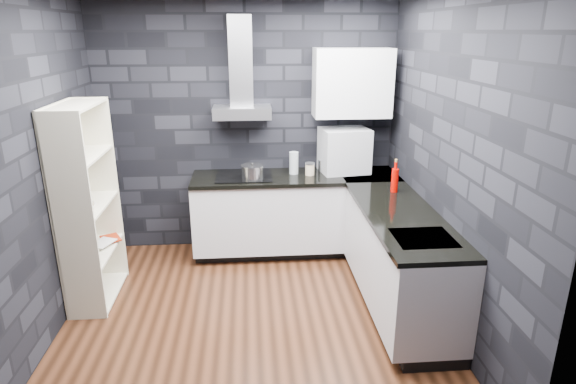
{
  "coord_description": "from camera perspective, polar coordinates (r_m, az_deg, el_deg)",
  "views": [
    {
      "loc": [
        0.02,
        -3.6,
        2.37
      ],
      "look_at": [
        0.35,
        0.45,
        1.0
      ],
      "focal_mm": 30.0,
      "sensor_mm": 36.0,
      "label": 1
    }
  ],
  "objects": [
    {
      "name": "book_second",
      "position": [
        4.83,
        -22.03,
        -4.39
      ],
      "size": [
        0.16,
        0.08,
        0.23
      ],
      "primitive_type": "imported",
      "rotation": [
        0.0,
        0.0,
        -0.4
      ],
      "color": "#B2B2B2",
      "rests_on": "bookshelf"
    },
    {
      "name": "hood_body",
      "position": [
        5.1,
        -5.46,
        9.4
      ],
      "size": [
        0.6,
        0.34,
        0.12
      ],
      "primitive_type": "cube",
      "color": "#B2B2B8",
      "rests_on": "wall_back"
    },
    {
      "name": "glass_vase",
      "position": [
        5.17,
        0.69,
        3.47
      ],
      "size": [
        0.12,
        0.12,
        0.24
      ],
      "primitive_type": "cylinder",
      "rotation": [
        0.0,
        0.0,
        0.34
      ],
      "color": "silver",
      "rests_on": "counter_back_top"
    },
    {
      "name": "upper_cabinet",
      "position": [
        5.17,
        7.61,
        12.69
      ],
      "size": [
        0.8,
        0.35,
        0.7
      ],
      "primitive_type": "cube",
      "color": "silver",
      "rests_on": "wall_back"
    },
    {
      "name": "bookshelf",
      "position": [
        4.6,
        -22.62,
        -1.52
      ],
      "size": [
        0.51,
        0.86,
        1.8
      ],
      "primitive_type": "cube",
      "rotation": [
        0.0,
        0.0,
        -0.23
      ],
      "color": "beige",
      "rests_on": "ground"
    },
    {
      "name": "wall_right",
      "position": [
        4.08,
        18.74,
        3.11
      ],
      "size": [
        0.05,
        3.2,
        2.7
      ],
      "primitive_type": "cube",
      "color": "black",
      "rests_on": "ground"
    },
    {
      "name": "counter_right_cab",
      "position": [
        4.35,
        13.07,
        -7.65
      ],
      "size": [
        0.6,
        1.8,
        0.76
      ],
      "primitive_type": "cube",
      "color": "silver",
      "rests_on": "ground"
    },
    {
      "name": "hood_chimney",
      "position": [
        5.11,
        -5.63,
        15.17
      ],
      "size": [
        0.24,
        0.2,
        0.9
      ],
      "primitive_type": "cube",
      "color": "#B2B2B8",
      "rests_on": "hood_body"
    },
    {
      "name": "appliance_garage",
      "position": [
        5.26,
        6.67,
        4.8
      ],
      "size": [
        0.55,
        0.46,
        0.5
      ],
      "primitive_type": "cube",
      "rotation": [
        0.0,
        0.0,
        0.14
      ],
      "color": "silver",
      "rests_on": "counter_back_top"
    },
    {
      "name": "ground",
      "position": [
        4.32,
        -4.29,
        -14.77
      ],
      "size": [
        3.2,
        3.2,
        0.0
      ],
      "primitive_type": "plane",
      "color": "#482615"
    },
    {
      "name": "utensil_crock",
      "position": [
        5.3,
        4.12,
        3.17
      ],
      "size": [
        0.12,
        0.12,
        0.12
      ],
      "primitive_type": "cylinder",
      "rotation": [
        0.0,
        0.0,
        0.25
      ],
      "color": "#B9BABE",
      "rests_on": "counter_back_top"
    },
    {
      "name": "sink_rim",
      "position": [
        3.75,
        15.77,
        -5.3
      ],
      "size": [
        0.44,
        0.4,
        0.01
      ],
      "primitive_type": "cube",
      "color": "#B2B2B8",
      "rests_on": "counter_right_top"
    },
    {
      "name": "wall_left",
      "position": [
        4.09,
        -28.19,
        1.91
      ],
      "size": [
        0.05,
        3.2,
        2.7
      ],
      "primitive_type": "cube",
      "color": "black",
      "rests_on": "ground"
    },
    {
      "name": "wall_front",
      "position": [
        2.23,
        -4.7,
        -8.77
      ],
      "size": [
        3.2,
        0.05,
        2.7
      ],
      "primitive_type": "cube",
      "color": "black",
      "rests_on": "ground"
    },
    {
      "name": "counter_back_cab",
      "position": [
        5.28,
        0.87,
        -2.36
      ],
      "size": [
        2.2,
        0.6,
        0.76
      ],
      "primitive_type": "cube",
      "color": "silver",
      "rests_on": "ground"
    },
    {
      "name": "counter_right_top",
      "position": [
        4.19,
        13.33,
        -2.75
      ],
      "size": [
        0.62,
        1.8,
        0.04
      ],
      "primitive_type": "cube",
      "color": "black",
      "rests_on": "counter_right_cab"
    },
    {
      "name": "pot",
      "position": [
        4.97,
        -4.23,
        2.29
      ],
      "size": [
        0.27,
        0.27,
        0.13
      ],
      "primitive_type": "cylinder",
      "rotation": [
        0.0,
        0.0,
        -0.27
      ],
      "color": "#B9BABE",
      "rests_on": "cooktop"
    },
    {
      "name": "book_red",
      "position": [
        4.88,
        -21.31,
        -4.34
      ],
      "size": [
        0.15,
        0.1,
        0.22
      ],
      "primitive_type": "imported",
      "rotation": [
        0.0,
        0.0,
        0.5
      ],
      "color": "#96230A",
      "rests_on": "bookshelf"
    },
    {
      "name": "toekick_right",
      "position": [
        4.57,
        13.16,
        -12.47
      ],
      "size": [
        0.5,
        1.78,
        0.1
      ],
      "primitive_type": "cube",
      "color": "black",
      "rests_on": "ground"
    },
    {
      "name": "counter_back_top",
      "position": [
        5.14,
        0.91,
        1.77
      ],
      "size": [
        2.2,
        0.62,
        0.04
      ],
      "primitive_type": "cube",
      "color": "black",
      "rests_on": "counter_back_cab"
    },
    {
      "name": "counter_corner_top",
      "position": [
        5.28,
        9.57,
        1.98
      ],
      "size": [
        0.62,
        0.62,
        0.04
      ],
      "primitive_type": "cube",
      "color": "black",
      "rests_on": "counter_right_cab"
    },
    {
      "name": "cooktop",
      "position": [
        5.12,
        -5.25,
        1.92
      ],
      "size": [
        0.58,
        0.5,
        0.01
      ],
      "primitive_type": "cube",
      "color": "black",
      "rests_on": "counter_back_top"
    },
    {
      "name": "red_bottle",
      "position": [
        4.69,
        12.53,
        1.36
      ],
      "size": [
        0.08,
        0.08,
        0.23
      ],
      "primitive_type": "cylinder",
      "rotation": [
        0.0,
        0.0,
        -0.22
      ],
      "color": "#B60500",
      "rests_on": "counter_right_top"
    },
    {
      "name": "toekick_back",
      "position": [
        5.48,
        0.81,
        -6.41
      ],
      "size": [
        2.18,
        0.5,
        0.1
      ],
      "primitive_type": "cube",
      "color": "black",
      "rests_on": "ground"
    },
    {
      "name": "wall_back",
      "position": [
        5.33,
        -4.82,
        7.52
      ],
      "size": [
        3.2,
        0.05,
        2.7
      ],
      "primitive_type": "cube",
      "color": "black",
      "rests_on": "ground"
    },
    {
      "name": "storage_jar",
      "position": [
        5.14,
        2.6,
        2.67
      ],
      "size": [
        0.13,
        0.13,
        0.12
      ],
      "primitive_type": "cylinder",
      "rotation": [
        0.0,
        0.0,
        0.4
      ],
      "color": "beige",
      "rests_on": "counter_back_top"
    },
    {
      "name": "fruit_bowl",
      "position": [
        4.46,
        -23.2,
        -1.69
      ],
      "size": [
        0.27,
        0.27,
        0.05
      ],
      "primitive_type": "imported",
      "rotation": [
        0.0,
        0.0,
        0.31
      ],
      "color": "silver",
      "rests_on": "bookshelf"
    }
  ]
}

